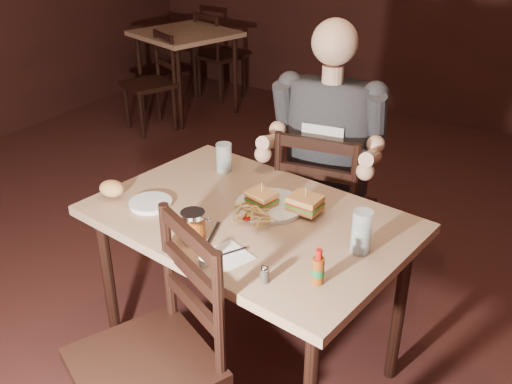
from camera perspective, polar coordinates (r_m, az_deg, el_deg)
The scene contains 24 objects.
room_shell at distance 2.19m, azimuth -7.20°, elevation 14.49°, with size 7.00×7.00×7.00m.
main_table at distance 2.28m, azimuth -0.66°, elevation -4.03°, with size 1.32×0.97×0.77m.
bg_table at distance 5.47m, azimuth -7.05°, elevation 14.72°, with size 0.99×0.99×0.77m.
chair_far at distance 2.87m, azimuth 6.86°, elevation -2.03°, with size 0.44×0.48×0.95m, color black, non-canonical shape.
chair_near at distance 2.05m, azimuth -11.18°, elevation -16.58°, with size 0.44×0.48×0.96m, color black, non-canonical shape.
bg_chair_far at distance 5.95m, azimuth -3.56°, elevation 13.47°, with size 0.40×0.44×0.86m, color black, non-canonical shape.
bg_chair_near at distance 5.13m, azimuth -10.72°, elevation 10.56°, with size 0.39×0.42×0.84m, color black, non-canonical shape.
diner at distance 2.63m, azimuth 7.14°, elevation 6.67°, with size 0.54×0.42×0.93m, color #303235, non-canonical shape.
dinner_plate at distance 2.29m, azimuth 1.42°, elevation -1.46°, with size 0.27×0.27×0.02m, color white.
sandwich_left at distance 2.26m, azimuth 0.58°, elevation -0.25°, with size 0.11×0.09×0.10m, color tan, non-canonical shape.
sandwich_right at distance 2.23m, azimuth 4.97°, elevation -0.65°, with size 0.12×0.10×0.10m, color tan, non-canonical shape.
fries_pile at distance 2.19m, azimuth -0.39°, elevation -2.10°, with size 0.25×0.17×0.04m, color #E5B763, non-canonical shape.
ketchup_dollop at distance 2.18m, azimuth -0.88°, elevation -2.65°, with size 0.04×0.04×0.01m, color maroon.
glass_left at distance 2.58m, azimuth -3.22°, elevation 3.47°, with size 0.07×0.07×0.13m, color silver.
glass_right at distance 2.02m, azimuth 10.51°, elevation -3.94°, with size 0.07×0.07×0.16m, color silver.
hot_sauce at distance 1.85m, azimuth 6.25°, elevation -7.41°, with size 0.04×0.04×0.13m, color #883D0F, non-canonical shape.
salt_shaker at distance 1.95m, azimuth -5.25°, elevation -6.53°, with size 0.03×0.03×0.06m, color white, non-canonical shape.
pepper_shaker at distance 1.86m, azimuth 0.88°, elevation -8.22°, with size 0.03×0.03×0.06m, color #38332D, non-canonical shape.
syrup_dispenser at distance 2.07m, azimuth -6.28°, elevation -3.38°, with size 0.09×0.09×0.11m, color #883D0F, non-canonical shape.
napkin at distance 2.00m, azimuth -2.93°, elevation -6.37°, with size 0.15×0.14×0.00m, color white.
knife at distance 2.11m, azimuth -4.45°, elevation -4.42°, with size 0.01×0.20×0.00m, color silver.
fork at distance 2.00m, azimuth -2.94°, elevation -6.20°, with size 0.01×0.15×0.00m, color silver.
side_plate at distance 2.35m, azimuth -10.49°, elevation -1.18°, with size 0.17×0.17×0.01m, color white.
bread_roll at distance 2.42m, azimuth -14.22°, elevation 0.35°, with size 0.11×0.09×0.07m, color tan.
Camera 1 is at (1.34, -1.66, 1.89)m, focal length 40.00 mm.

